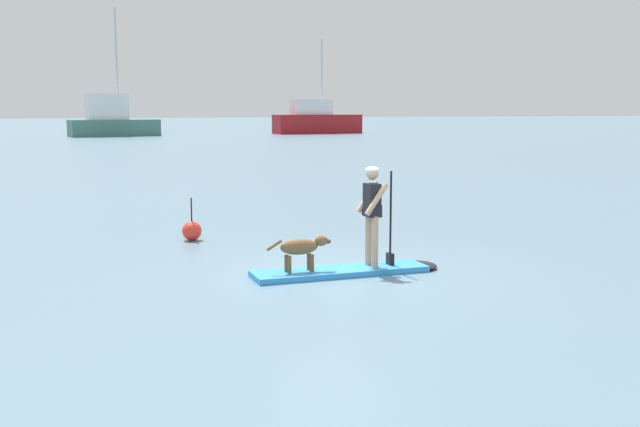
{
  "coord_description": "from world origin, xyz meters",
  "views": [
    {
      "loc": [
        -4.52,
        -11.57,
        2.77
      ],
      "look_at": [
        0.0,
        1.0,
        0.9
      ],
      "focal_mm": 42.39,
      "sensor_mm": 36.0,
      "label": 1
    }
  ],
  "objects_px": {
    "dog": "(302,248)",
    "moored_boat_center": "(112,120)",
    "person_paddler": "(373,208)",
    "moored_boat_far_starboard": "(316,120)",
    "marker_buoy": "(192,231)",
    "paddleboard": "(353,270)"
  },
  "relations": [
    {
      "from": "paddleboard",
      "to": "moored_boat_center",
      "type": "relative_size",
      "value": 0.26
    },
    {
      "from": "paddleboard",
      "to": "marker_buoy",
      "type": "bearing_deg",
      "value": 115.85
    },
    {
      "from": "moored_boat_far_starboard",
      "to": "person_paddler",
      "type": "bearing_deg",
      "value": -108.69
    },
    {
      "from": "dog",
      "to": "moored_boat_center",
      "type": "relative_size",
      "value": 0.09
    },
    {
      "from": "person_paddler",
      "to": "paddleboard",
      "type": "bearing_deg",
      "value": 179.86
    },
    {
      "from": "moored_boat_center",
      "to": "paddleboard",
      "type": "bearing_deg",
      "value": -91.06
    },
    {
      "from": "person_paddler",
      "to": "moored_boat_center",
      "type": "distance_m",
      "value": 65.24
    },
    {
      "from": "dog",
      "to": "moored_boat_far_starboard",
      "type": "height_order",
      "value": "moored_boat_far_starboard"
    },
    {
      "from": "marker_buoy",
      "to": "paddleboard",
      "type": "bearing_deg",
      "value": -64.15
    },
    {
      "from": "dog",
      "to": "moored_boat_center",
      "type": "height_order",
      "value": "moored_boat_center"
    },
    {
      "from": "person_paddler",
      "to": "moored_boat_center",
      "type": "relative_size",
      "value": 0.14
    },
    {
      "from": "moored_boat_center",
      "to": "marker_buoy",
      "type": "height_order",
      "value": "moored_boat_center"
    },
    {
      "from": "paddleboard",
      "to": "moored_boat_far_starboard",
      "type": "relative_size",
      "value": 0.33
    },
    {
      "from": "dog",
      "to": "marker_buoy",
      "type": "bearing_deg",
      "value": 104.86
    },
    {
      "from": "paddleboard",
      "to": "moored_boat_far_starboard",
      "type": "bearing_deg",
      "value": 71.02
    },
    {
      "from": "dog",
      "to": "moored_boat_far_starboard",
      "type": "bearing_deg",
      "value": 70.33
    },
    {
      "from": "dog",
      "to": "moored_boat_center",
      "type": "xyz_separation_m",
      "value": [
        2.11,
        65.23,
        1.07
      ]
    },
    {
      "from": "dog",
      "to": "marker_buoy",
      "type": "relative_size",
      "value": 1.23
    },
    {
      "from": "moored_boat_center",
      "to": "marker_buoy",
      "type": "bearing_deg",
      "value": -92.99
    },
    {
      "from": "person_paddler",
      "to": "moored_boat_far_starboard",
      "type": "bearing_deg",
      "value": 71.31
    },
    {
      "from": "moored_boat_center",
      "to": "moored_boat_far_starboard",
      "type": "xyz_separation_m",
      "value": [
        21.47,
        0.73,
        -0.14
      ]
    },
    {
      "from": "person_paddler",
      "to": "moored_boat_far_starboard",
      "type": "xyz_separation_m",
      "value": [
        22.32,
        65.96,
        0.34
      ]
    }
  ]
}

